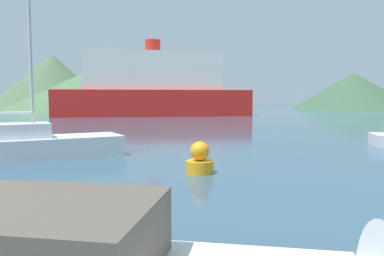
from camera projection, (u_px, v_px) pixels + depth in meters
The scene contains 6 objects.
sailboat_inner at pixel (17, 145), 13.20m from camera, with size 7.32×5.33×10.42m.
ferry_distant at pixel (153, 88), 45.97m from camera, with size 24.01×11.34×9.19m.
buoy_marker at pixel (200, 160), 10.87m from camera, with size 0.80×0.80×0.93m.
hill_west at pixel (52, 81), 83.22m from camera, with size 26.63×26.63×11.79m.
hill_central at pixel (133, 80), 72.50m from camera, with size 46.83×46.83×11.18m.
hill_east at pixel (353, 91), 76.58m from camera, with size 24.52×24.52×7.22m.
Camera 1 is at (0.02, 1.81, 2.19)m, focal length 35.00 mm.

